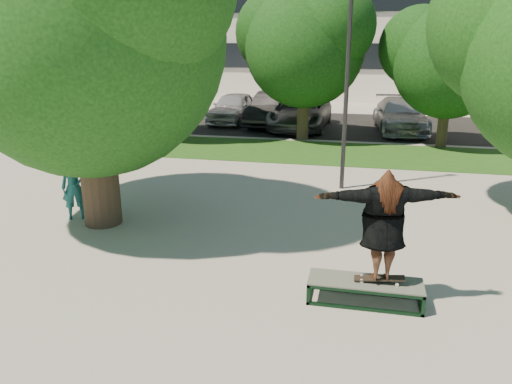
% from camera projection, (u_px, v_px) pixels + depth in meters
% --- Properties ---
extents(ground, '(120.00, 120.00, 0.00)m').
position_uv_depth(ground, '(276.00, 257.00, 9.69)').
color(ground, '#A39E96').
rests_on(ground, ground).
extents(grass_strip, '(30.00, 4.00, 0.02)m').
position_uv_depth(grass_strip, '(348.00, 154.00, 18.36)').
color(grass_strip, '#194513').
rests_on(grass_strip, ground).
extents(asphalt_strip, '(40.00, 8.00, 0.01)m').
position_uv_depth(asphalt_strip, '(333.00, 125.00, 24.63)').
color(asphalt_strip, black).
rests_on(asphalt_strip, ground).
extents(tree_left, '(6.96, 5.95, 7.12)m').
position_uv_depth(tree_left, '(83.00, 20.00, 10.29)').
color(tree_left, '#38281E').
rests_on(tree_left, ground).
extents(bg_tree_left, '(5.28, 4.51, 5.77)m').
position_uv_depth(bg_tree_left, '(166.00, 47.00, 20.27)').
color(bg_tree_left, '#38281E').
rests_on(bg_tree_left, ground).
extents(bg_tree_mid, '(5.76, 4.92, 6.24)m').
position_uv_depth(bg_tree_mid, '(303.00, 40.00, 20.01)').
color(bg_tree_mid, '#38281E').
rests_on(bg_tree_mid, ground).
extents(bg_tree_right, '(5.04, 4.31, 5.43)m').
position_uv_depth(bg_tree_right, '(448.00, 55.00, 18.57)').
color(bg_tree_right, '#38281E').
rests_on(bg_tree_right, ground).
extents(lamppost, '(0.25, 0.15, 6.11)m').
position_uv_depth(lamppost, '(347.00, 75.00, 13.23)').
color(lamppost, '#2D2D30').
rests_on(lamppost, ground).
extents(grind_box, '(1.80, 0.60, 0.38)m').
position_uv_depth(grind_box, '(365.00, 291.00, 7.97)').
color(grind_box, black).
rests_on(grind_box, ground).
extents(skater_rig, '(2.25, 1.04, 1.84)m').
position_uv_depth(skater_rig, '(384.00, 225.00, 7.60)').
color(skater_rig, white).
rests_on(skater_rig, grind_box).
extents(bystander, '(0.67, 0.59, 1.53)m').
position_uv_depth(bystander, '(74.00, 187.00, 11.56)').
color(bystander, '#1A6063').
rests_on(bystander, ground).
extents(car_silver_a, '(1.97, 4.48, 1.50)m').
position_uv_depth(car_silver_a, '(233.00, 108.00, 25.09)').
color(car_silver_a, silver).
rests_on(car_silver_a, asphalt_strip).
extents(car_dark, '(2.11, 4.99, 1.60)m').
position_uv_depth(car_dark, '(274.00, 109.00, 24.24)').
color(car_dark, black).
rests_on(car_dark, asphalt_strip).
extents(car_grey, '(2.61, 5.43, 1.49)m').
position_uv_depth(car_grey, '(300.00, 113.00, 23.34)').
color(car_grey, slate).
rests_on(car_grey, asphalt_strip).
extents(car_silver_b, '(2.53, 5.29, 1.49)m').
position_uv_depth(car_silver_b, '(400.00, 115.00, 22.67)').
color(car_silver_b, '#A2A3A7').
rests_on(car_silver_b, asphalt_strip).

